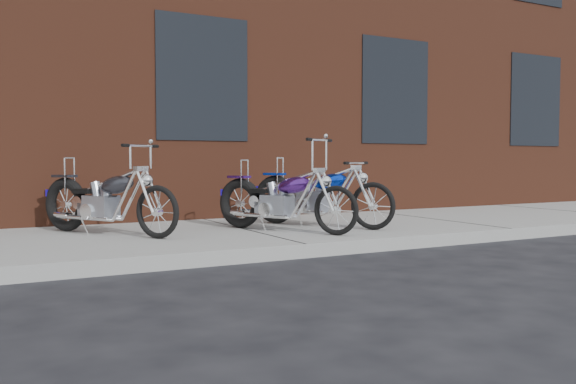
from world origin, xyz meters
TOP-DOWN VIEW (x-y plane):
  - ground at (0.00, 0.00)m, footprint 120.00×120.00m
  - sidewalk at (0.00, 1.50)m, footprint 22.00×3.00m
  - building_brick at (0.00, 8.00)m, footprint 22.00×10.00m
  - chopper_purple at (0.31, 1.12)m, footprint 1.03×1.79m
  - chopper_blue at (0.98, 1.38)m, footprint 1.12×1.84m
  - chopper_third at (-1.65, 1.79)m, footprint 1.20×1.77m

SIDE VIEW (x-z plane):
  - ground at x=0.00m, z-range 0.00..0.00m
  - sidewalk at x=0.00m, z-range 0.00..0.15m
  - chopper_purple at x=0.31m, z-range -0.05..1.07m
  - chopper_third at x=-1.65m, z-range 0.00..1.04m
  - chopper_blue at x=0.98m, z-range 0.07..0.97m
  - building_brick at x=0.00m, z-range 0.00..8.00m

